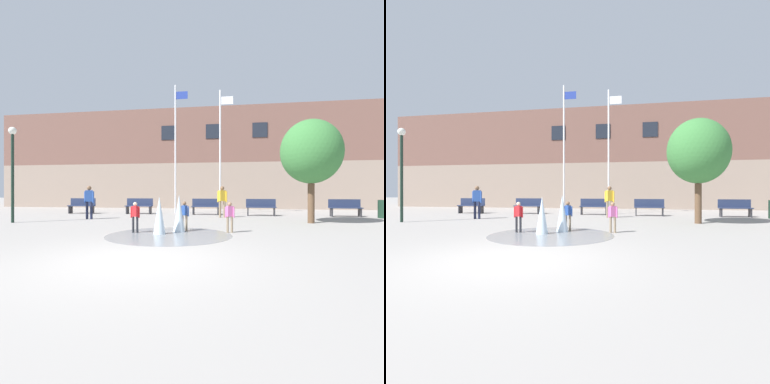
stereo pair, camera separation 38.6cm
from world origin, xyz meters
TOP-DOWN VIEW (x-y plane):
  - ground_plane at (0.00, 0.00)m, footprint 100.00×100.00m
  - library_building at (0.00, 20.31)m, footprint 36.00×6.05m
  - splash_fountain at (-0.18, 3.71)m, footprint 3.81×3.81m
  - park_bench_left_of_flagpoles at (-7.34, 11.16)m, footprint 1.60×0.44m
  - park_bench_center at (-3.85, 11.42)m, footprint 1.60×0.44m
  - park_bench_under_right_flagpole at (0.11, 11.41)m, footprint 1.60×0.44m
  - park_bench_near_trashcan at (3.15, 11.17)m, footprint 1.60×0.44m
  - park_bench_far_right at (7.48, 11.25)m, footprint 1.60×0.44m
  - child_running at (1.69, 4.19)m, footprint 0.31×0.22m
  - child_with_pink_shirt at (0.16, 4.45)m, footprint 0.31×0.23m
  - child_in_fountain at (-1.31, 3.69)m, footprint 0.31×0.20m
  - adult_in_red at (-5.09, 7.82)m, footprint 0.50×0.32m
  - adult_watching at (1.13, 9.67)m, footprint 0.50×0.36m
  - flagpole_left at (-1.78, 12.10)m, footprint 0.80×0.10m
  - flagpole_right at (0.91, 12.10)m, footprint 0.80×0.10m
  - lamp_post_left_lane at (-7.50, 5.80)m, footprint 0.32×0.32m
  - street_tree_near_building at (4.96, 7.63)m, footprint 2.52×2.52m

SIDE VIEW (x-z plane):
  - ground_plane at x=0.00m, z-range 0.00..0.00m
  - splash_fountain at x=-0.18m, z-range -0.15..1.06m
  - park_bench_left_of_flagpoles at x=-7.34m, z-range 0.02..0.93m
  - park_bench_center at x=-3.85m, z-range 0.02..0.93m
  - park_bench_under_right_flagpole at x=0.11m, z-range 0.02..0.93m
  - park_bench_near_trashcan at x=3.15m, z-range 0.02..0.93m
  - park_bench_far_right at x=7.48m, z-range 0.02..0.93m
  - child_running at x=1.69m, z-range 0.09..1.07m
  - child_with_pink_shirt at x=0.16m, z-range 0.09..1.07m
  - child_in_fountain at x=-1.31m, z-range 0.09..1.07m
  - adult_in_red at x=-5.09m, z-range 0.14..1.73m
  - adult_watching at x=1.13m, z-range 0.14..1.73m
  - lamp_post_left_lane at x=-7.50m, z-range 0.61..4.67m
  - street_tree_near_building at x=4.96m, z-range 0.81..5.15m
  - flagpole_right at x=0.91m, z-range 0.24..7.52m
  - library_building at x=0.00m, z-range 0.00..7.85m
  - flagpole_left at x=-1.78m, z-range 0.24..7.96m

